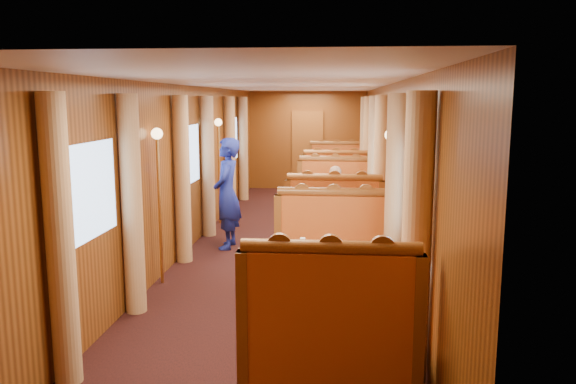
# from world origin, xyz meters

# --- Properties ---
(floor) EXTENTS (3.00, 12.00, 0.01)m
(floor) POSITION_xyz_m (0.00, 0.00, 0.00)
(floor) COLOR black
(floor) RESTS_ON ground
(ceiling) EXTENTS (3.00, 12.00, 0.01)m
(ceiling) POSITION_xyz_m (0.00, 0.00, 2.50)
(ceiling) COLOR silver
(ceiling) RESTS_ON wall_left
(wall_far) EXTENTS (3.00, 0.01, 2.50)m
(wall_far) POSITION_xyz_m (0.00, 6.00, 1.25)
(wall_far) COLOR brown
(wall_far) RESTS_ON floor
(wall_near) EXTENTS (3.00, 0.01, 2.50)m
(wall_near) POSITION_xyz_m (0.00, -6.00, 1.25)
(wall_near) COLOR brown
(wall_near) RESTS_ON floor
(wall_left) EXTENTS (0.01, 12.00, 2.50)m
(wall_left) POSITION_xyz_m (-1.50, 0.00, 1.25)
(wall_left) COLOR brown
(wall_left) RESTS_ON floor
(wall_right) EXTENTS (0.01, 12.00, 2.50)m
(wall_right) POSITION_xyz_m (1.50, 0.00, 1.25)
(wall_right) COLOR brown
(wall_right) RESTS_ON floor
(doorway_far) EXTENTS (0.80, 0.04, 2.00)m
(doorway_far) POSITION_xyz_m (0.00, 5.97, 1.00)
(doorway_far) COLOR brown
(doorway_far) RESTS_ON floor
(table_near) EXTENTS (1.05, 0.72, 0.75)m
(table_near) POSITION_xyz_m (0.75, -3.50, 0.38)
(table_near) COLOR white
(table_near) RESTS_ON floor
(banquette_near_fwd) EXTENTS (1.30, 0.55, 1.34)m
(banquette_near_fwd) POSITION_xyz_m (0.75, -4.51, 0.42)
(banquette_near_fwd) COLOR #AE3113
(banquette_near_fwd) RESTS_ON floor
(banquette_near_aft) EXTENTS (1.30, 0.55, 1.34)m
(banquette_near_aft) POSITION_xyz_m (0.75, -2.49, 0.42)
(banquette_near_aft) COLOR #AE3113
(banquette_near_aft) RESTS_ON floor
(table_mid) EXTENTS (1.05, 0.72, 0.75)m
(table_mid) POSITION_xyz_m (0.75, 0.00, 0.38)
(table_mid) COLOR white
(table_mid) RESTS_ON floor
(banquette_mid_fwd) EXTENTS (1.30, 0.55, 1.34)m
(banquette_mid_fwd) POSITION_xyz_m (0.75, -1.01, 0.42)
(banquette_mid_fwd) COLOR #AE3113
(banquette_mid_fwd) RESTS_ON floor
(banquette_mid_aft) EXTENTS (1.30, 0.55, 1.34)m
(banquette_mid_aft) POSITION_xyz_m (0.75, 1.01, 0.42)
(banquette_mid_aft) COLOR #AE3113
(banquette_mid_aft) RESTS_ON floor
(table_far) EXTENTS (1.05, 0.72, 0.75)m
(table_far) POSITION_xyz_m (0.75, 3.50, 0.38)
(table_far) COLOR white
(table_far) RESTS_ON floor
(banquette_far_fwd) EXTENTS (1.30, 0.55, 1.34)m
(banquette_far_fwd) POSITION_xyz_m (0.75, 2.49, 0.42)
(banquette_far_fwd) COLOR #AE3113
(banquette_far_fwd) RESTS_ON floor
(banquette_far_aft) EXTENTS (1.30, 0.55, 1.34)m
(banquette_far_aft) POSITION_xyz_m (0.75, 4.51, 0.42)
(banquette_far_aft) COLOR #AE3113
(banquette_far_aft) RESTS_ON floor
(tea_tray) EXTENTS (0.34, 0.26, 0.01)m
(tea_tray) POSITION_xyz_m (0.68, -3.58, 0.76)
(tea_tray) COLOR silver
(tea_tray) RESTS_ON table_near
(teapot_left) EXTENTS (0.18, 0.15, 0.12)m
(teapot_left) POSITION_xyz_m (0.57, -3.56, 0.81)
(teapot_left) COLOR silver
(teapot_left) RESTS_ON tea_tray
(teapot_right) EXTENTS (0.16, 0.12, 0.13)m
(teapot_right) POSITION_xyz_m (0.73, -3.63, 0.82)
(teapot_right) COLOR silver
(teapot_right) RESTS_ON tea_tray
(teapot_back) EXTENTS (0.19, 0.16, 0.13)m
(teapot_back) POSITION_xyz_m (0.67, -3.46, 0.82)
(teapot_back) COLOR silver
(teapot_back) RESTS_ON tea_tray
(fruit_plate) EXTENTS (0.23, 0.23, 0.05)m
(fruit_plate) POSITION_xyz_m (1.05, -3.60, 0.77)
(fruit_plate) COLOR white
(fruit_plate) RESTS_ON table_near
(cup_inboard) EXTENTS (0.08, 0.08, 0.26)m
(cup_inboard) POSITION_xyz_m (0.34, -3.41, 0.86)
(cup_inboard) COLOR white
(cup_inboard) RESTS_ON table_near
(cup_outboard) EXTENTS (0.08, 0.08, 0.26)m
(cup_outboard) POSITION_xyz_m (0.47, -3.32, 0.86)
(cup_outboard) COLOR white
(cup_outboard) RESTS_ON table_near
(rose_vase_mid) EXTENTS (0.06, 0.06, 0.36)m
(rose_vase_mid) POSITION_xyz_m (0.72, 0.03, 0.93)
(rose_vase_mid) COLOR silver
(rose_vase_mid) RESTS_ON table_mid
(rose_vase_far) EXTENTS (0.06, 0.06, 0.36)m
(rose_vase_far) POSITION_xyz_m (0.75, 3.49, 0.93)
(rose_vase_far) COLOR silver
(rose_vase_far) RESTS_ON table_far
(window_left_near) EXTENTS (0.01, 1.20, 0.90)m
(window_left_near) POSITION_xyz_m (-1.49, -3.50, 1.45)
(window_left_near) COLOR #8BADD9
(window_left_near) RESTS_ON wall_left
(curtain_left_near_a) EXTENTS (0.22, 0.22, 2.35)m
(curtain_left_near_a) POSITION_xyz_m (-1.38, -4.28, 1.18)
(curtain_left_near_a) COLOR tan
(curtain_left_near_a) RESTS_ON floor
(curtain_left_near_b) EXTENTS (0.22, 0.22, 2.35)m
(curtain_left_near_b) POSITION_xyz_m (-1.38, -2.72, 1.18)
(curtain_left_near_b) COLOR tan
(curtain_left_near_b) RESTS_ON floor
(window_right_near) EXTENTS (0.01, 1.20, 0.90)m
(window_right_near) POSITION_xyz_m (1.49, -3.50, 1.45)
(window_right_near) COLOR #8BADD9
(window_right_near) RESTS_ON wall_right
(curtain_right_near_a) EXTENTS (0.22, 0.22, 2.35)m
(curtain_right_near_a) POSITION_xyz_m (1.38, -4.28, 1.18)
(curtain_right_near_a) COLOR tan
(curtain_right_near_a) RESTS_ON floor
(curtain_right_near_b) EXTENTS (0.22, 0.22, 2.35)m
(curtain_right_near_b) POSITION_xyz_m (1.38, -2.72, 1.18)
(curtain_right_near_b) COLOR tan
(curtain_right_near_b) RESTS_ON floor
(window_left_mid) EXTENTS (0.01, 1.20, 0.90)m
(window_left_mid) POSITION_xyz_m (-1.49, 0.00, 1.45)
(window_left_mid) COLOR #8BADD9
(window_left_mid) RESTS_ON wall_left
(curtain_left_mid_a) EXTENTS (0.22, 0.22, 2.35)m
(curtain_left_mid_a) POSITION_xyz_m (-1.38, -0.78, 1.18)
(curtain_left_mid_a) COLOR tan
(curtain_left_mid_a) RESTS_ON floor
(curtain_left_mid_b) EXTENTS (0.22, 0.22, 2.35)m
(curtain_left_mid_b) POSITION_xyz_m (-1.38, 0.78, 1.18)
(curtain_left_mid_b) COLOR tan
(curtain_left_mid_b) RESTS_ON floor
(window_right_mid) EXTENTS (0.01, 1.20, 0.90)m
(window_right_mid) POSITION_xyz_m (1.49, 0.00, 1.45)
(window_right_mid) COLOR #8BADD9
(window_right_mid) RESTS_ON wall_right
(curtain_right_mid_a) EXTENTS (0.22, 0.22, 2.35)m
(curtain_right_mid_a) POSITION_xyz_m (1.38, -0.78, 1.18)
(curtain_right_mid_a) COLOR tan
(curtain_right_mid_a) RESTS_ON floor
(curtain_right_mid_b) EXTENTS (0.22, 0.22, 2.35)m
(curtain_right_mid_b) POSITION_xyz_m (1.38, 0.78, 1.18)
(curtain_right_mid_b) COLOR tan
(curtain_right_mid_b) RESTS_ON floor
(window_left_far) EXTENTS (0.01, 1.20, 0.90)m
(window_left_far) POSITION_xyz_m (-1.49, 3.50, 1.45)
(window_left_far) COLOR #8BADD9
(window_left_far) RESTS_ON wall_left
(curtain_left_far_a) EXTENTS (0.22, 0.22, 2.35)m
(curtain_left_far_a) POSITION_xyz_m (-1.38, 2.72, 1.18)
(curtain_left_far_a) COLOR tan
(curtain_left_far_a) RESTS_ON floor
(curtain_left_far_b) EXTENTS (0.22, 0.22, 2.35)m
(curtain_left_far_b) POSITION_xyz_m (-1.38, 4.28, 1.18)
(curtain_left_far_b) COLOR tan
(curtain_left_far_b) RESTS_ON floor
(window_right_far) EXTENTS (0.01, 1.20, 0.90)m
(window_right_far) POSITION_xyz_m (1.49, 3.50, 1.45)
(window_right_far) COLOR #8BADD9
(window_right_far) RESTS_ON wall_right
(curtain_right_far_a) EXTENTS (0.22, 0.22, 2.35)m
(curtain_right_far_a) POSITION_xyz_m (1.38, 2.72, 1.18)
(curtain_right_far_a) COLOR tan
(curtain_right_far_a) RESTS_ON floor
(curtain_right_far_b) EXTENTS (0.22, 0.22, 2.35)m
(curtain_right_far_b) POSITION_xyz_m (1.38, 4.28, 1.18)
(curtain_right_far_b) COLOR tan
(curtain_right_far_b) RESTS_ON floor
(sconce_left_fore) EXTENTS (0.14, 0.14, 1.95)m
(sconce_left_fore) POSITION_xyz_m (-1.40, -1.75, 1.38)
(sconce_left_fore) COLOR #BF8C3F
(sconce_left_fore) RESTS_ON floor
(sconce_right_fore) EXTENTS (0.14, 0.14, 1.95)m
(sconce_right_fore) POSITION_xyz_m (1.40, -1.75, 1.38)
(sconce_right_fore) COLOR #BF8C3F
(sconce_right_fore) RESTS_ON floor
(sconce_left_aft) EXTENTS (0.14, 0.14, 1.95)m
(sconce_left_aft) POSITION_xyz_m (-1.40, 1.75, 1.38)
(sconce_left_aft) COLOR #BF8C3F
(sconce_left_aft) RESTS_ON floor
(sconce_right_aft) EXTENTS (0.14, 0.14, 1.95)m
(sconce_right_aft) POSITION_xyz_m (1.40, 1.75, 1.38)
(sconce_right_aft) COLOR #BF8C3F
(sconce_right_aft) RESTS_ON floor
(steward) EXTENTS (0.42, 0.63, 1.72)m
(steward) POSITION_xyz_m (-0.91, 0.01, 0.86)
(steward) COLOR navy
(steward) RESTS_ON floor
(passenger) EXTENTS (0.40, 0.44, 0.76)m
(passenger) POSITION_xyz_m (0.75, 0.79, 0.74)
(passenger) COLOR beige
(passenger) RESTS_ON banquette_mid_aft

